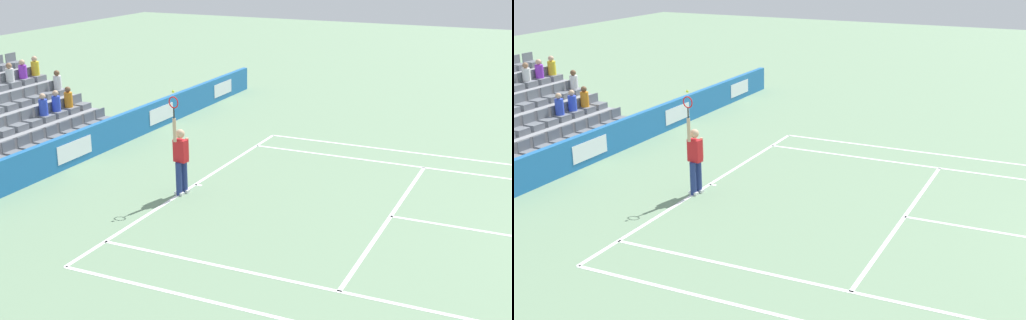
% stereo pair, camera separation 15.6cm
% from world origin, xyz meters
% --- Properties ---
extents(line_baseline, '(10.97, 0.10, 0.01)m').
position_xyz_m(line_baseline, '(0.00, -11.89, 0.00)').
color(line_baseline, white).
rests_on(line_baseline, ground).
extents(line_service, '(8.23, 0.10, 0.01)m').
position_xyz_m(line_service, '(0.00, -6.40, 0.00)').
color(line_service, white).
rests_on(line_service, ground).
extents(line_singles_sideline_left, '(0.10, 11.89, 0.01)m').
position_xyz_m(line_singles_sideline_left, '(4.12, -5.95, 0.00)').
color(line_singles_sideline_left, white).
rests_on(line_singles_sideline_left, ground).
extents(line_singles_sideline_right, '(0.10, 11.89, 0.01)m').
position_xyz_m(line_singles_sideline_right, '(-4.12, -5.95, 0.00)').
color(line_singles_sideline_right, white).
rests_on(line_singles_sideline_right, ground).
extents(line_doubles_sideline_right, '(0.10, 11.89, 0.01)m').
position_xyz_m(line_doubles_sideline_right, '(-5.49, -5.95, 0.00)').
color(line_doubles_sideline_right, white).
rests_on(line_doubles_sideline_right, ground).
extents(line_centre_mark, '(0.10, 0.20, 0.01)m').
position_xyz_m(line_centre_mark, '(0.00, -11.79, 0.00)').
color(line_centre_mark, white).
rests_on(line_centre_mark, ground).
extents(sponsor_barrier, '(24.27, 0.22, 0.98)m').
position_xyz_m(sponsor_barrier, '(-0.00, -16.12, 0.49)').
color(sponsor_barrier, '#1E66AD').
rests_on(sponsor_barrier, ground).
extents(tennis_player, '(0.52, 0.39, 2.85)m').
position_xyz_m(tennis_player, '(0.76, -11.86, 0.99)').
color(tennis_player, navy).
rests_on(tennis_player, ground).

